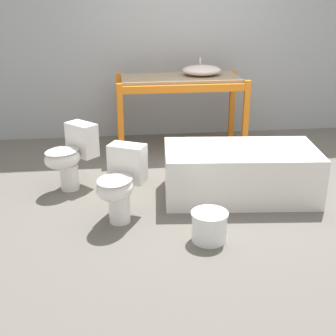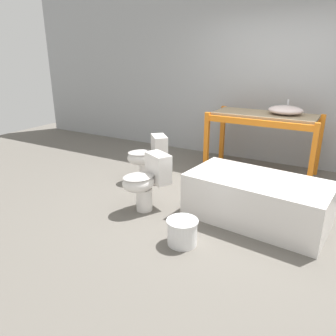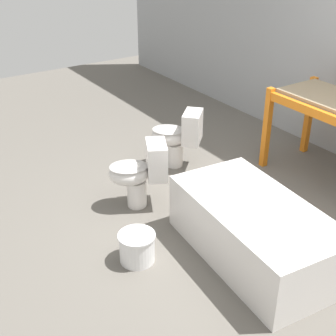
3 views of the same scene
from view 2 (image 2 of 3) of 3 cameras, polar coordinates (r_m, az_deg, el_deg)
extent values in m
plane|color=#666059|center=(4.34, 12.81, -5.81)|extent=(12.00, 12.00, 0.00)
cube|color=#9EA0A3|center=(5.76, 19.96, 16.23)|extent=(10.80, 0.08, 3.20)
cube|color=orange|center=(5.24, 6.72, 4.49)|extent=(0.07, 0.07, 0.95)
cube|color=orange|center=(4.87, 23.89, 1.74)|extent=(0.07, 0.07, 0.95)
cube|color=orange|center=(5.87, 9.45, 5.99)|extent=(0.07, 0.07, 0.95)
cube|color=orange|center=(5.54, 24.80, 3.62)|extent=(0.07, 0.07, 0.95)
cube|color=orange|center=(4.91, 15.40, 7.60)|extent=(1.57, 0.06, 0.09)
cube|color=orange|center=(5.57, 17.31, 8.79)|extent=(1.57, 0.06, 0.09)
cube|color=#998466|center=(5.23, 16.48, 8.91)|extent=(1.50, 0.63, 0.04)
ellipsoid|color=silver|center=(5.21, 19.80, 9.46)|extent=(0.50, 0.43, 0.13)
cylinder|color=silver|center=(5.31, 20.19, 10.75)|extent=(0.02, 0.02, 0.08)
cube|color=white|center=(3.84, 15.16, -5.30)|extent=(1.60, 0.94, 0.51)
cube|color=beige|center=(3.78, 15.36, -3.23)|extent=(1.51, 0.85, 0.22)
cylinder|color=white|center=(4.87, -3.84, -0.71)|extent=(0.20, 0.20, 0.28)
ellipsoid|color=white|center=(4.79, -4.72, 1.83)|extent=(0.51, 0.51, 0.22)
ellipsoid|color=beige|center=(4.77, -4.75, 2.72)|extent=(0.48, 0.48, 0.03)
cube|color=white|center=(4.80, -1.53, 3.59)|extent=(0.36, 0.37, 0.36)
cylinder|color=white|center=(3.99, -4.16, -5.46)|extent=(0.20, 0.20, 0.28)
ellipsoid|color=white|center=(3.87, -5.14, -2.57)|extent=(0.47, 0.50, 0.22)
ellipsoid|color=beige|center=(3.84, -5.18, -1.51)|extent=(0.44, 0.48, 0.03)
cube|color=white|center=(3.95, -1.70, 0.04)|extent=(0.38, 0.32, 0.36)
cylinder|color=white|center=(3.33, 2.49, -11.07)|extent=(0.30, 0.30, 0.26)
cylinder|color=white|center=(3.27, 2.53, -9.20)|extent=(0.32, 0.32, 0.02)
camera|label=1|loc=(2.27, -85.46, 7.63)|focal=50.00mm
camera|label=3|loc=(1.93, 93.46, 23.35)|focal=50.00mm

